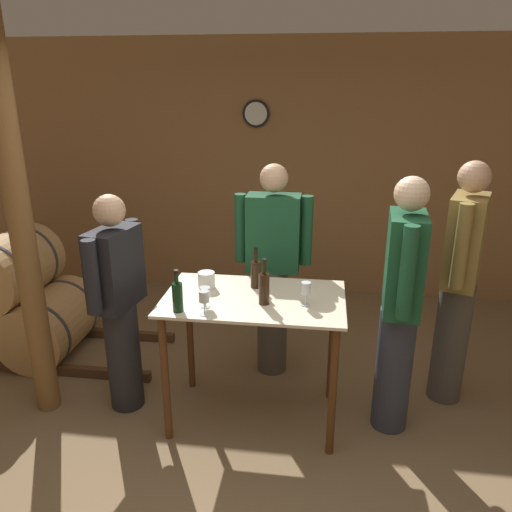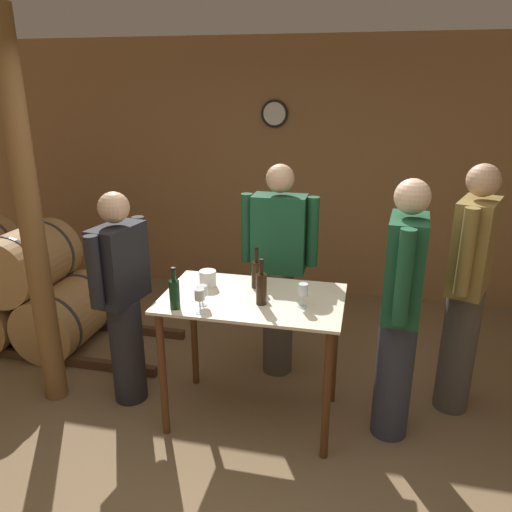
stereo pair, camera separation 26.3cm
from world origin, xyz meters
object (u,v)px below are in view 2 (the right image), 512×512
Objects in this scene: person_host at (122,297)px; person_visitor_with_scarf at (401,309)px; wooden_post at (31,224)px; wine_glass_near_right at (303,290)px; wine_glass_near_center at (200,296)px; ice_bucket at (208,278)px; wine_bottle_left at (257,273)px; wine_bottle_center at (261,287)px; wine_glass_near_left at (202,291)px; wine_bottle_far_left at (174,293)px; person_visitor_bearded at (279,268)px; person_visitor_near_door at (467,287)px.

person_host is 0.91× the size of person_visitor_with_scarf.
wine_glass_near_right is at bearing 0.29° from wooden_post.
wine_glass_near_center is at bearing -9.70° from wooden_post.
wooden_post is at bearing -169.94° from ice_bucket.
person_visitor_with_scarf is (0.95, -0.13, -0.11)m from wine_bottle_left.
wine_bottle_center is 0.37m from wine_glass_near_left.
wine_bottle_far_left is 1.74× the size of wine_glass_near_right.
person_host reaches higher than wine_glass_near_left.
wine_bottle_center is (0.09, -0.26, 0.01)m from wine_bottle_left.
wine_bottle_far_left is at bearing 170.58° from wine_glass_near_center.
person_visitor_bearded reaches higher than wine_glass_near_left.
wine_bottle_far_left is 0.16× the size of person_visitor_with_scarf.
person_host reaches higher than wine_glass_near_right.
person_visitor_bearded is at bearing 61.92° from wine_bottle_far_left.
ice_bucket is 1.76m from person_visitor_near_door.
wine_bottle_left is 0.16× the size of person_visitor_near_door.
wooden_post is at bearing 175.12° from wine_glass_near_left.
person_visitor_bearded is at bearing 111.38° from wine_glass_near_right.
wine_glass_near_center is at bearing -108.49° from person_visitor_bearded.
wooden_post is at bearing -169.87° from person_host.
person_visitor_with_scarf is (0.60, 0.12, -0.12)m from wine_glass_near_right.
wine_glass_near_center is 0.43m from ice_bucket.
wine_bottle_center is 0.17× the size of person_visitor_with_scarf.
wooden_post reaches higher than wine_glass_near_left.
wine_glass_near_left is at bearing -78.04° from ice_bucket.
wine_bottle_left is at bearing 46.44° from wine_bottle_far_left.
person_visitor_bearded is 0.96× the size of person_visitor_near_door.
wooden_post is 8.97× the size of wine_bottle_center.
person_visitor_bearded reaches higher than wine_bottle_left.
person_visitor_near_door reaches higher than person_visitor_with_scarf.
wine_glass_near_right is at bearing 20.53° from wine_glass_near_center.
person_visitor_near_door is at bearing -8.95° from person_visitor_bearded.
wine_bottle_center is at bearing 32.04° from wine_glass_near_center.
wine_bottle_center is at bearing -5.87° from person_host.
wine_bottle_far_left reaches higher than wine_glass_near_left.
person_visitor_near_door reaches higher than wine_bottle_far_left.
person_visitor_near_door is (1.82, 0.70, -0.08)m from wine_bottle_far_left.
person_visitor_bearded is (1.57, 0.73, -0.45)m from wooden_post.
wooden_post is 1.31m from wine_glass_near_center.
wooden_post is 0.77m from person_host.
wine_bottle_far_left is at bearing -118.08° from person_visitor_bearded.
person_visitor_with_scarf is at bearing 15.88° from wine_glass_near_center.
wine_glass_near_right is at bearing -16.13° from ice_bucket.
person_visitor_bearded reaches higher than wine_glass_near_center.
wooden_post is at bearing -155.08° from person_visitor_bearded.
wine_bottle_left reaches higher than ice_bucket.
person_visitor_bearded is (0.40, 0.52, -0.08)m from ice_bucket.
wooden_post reaches higher than person_visitor_with_scarf.
wooden_post is 1.24m from ice_bucket.
person_visitor_near_door is at bearing 10.15° from person_host.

